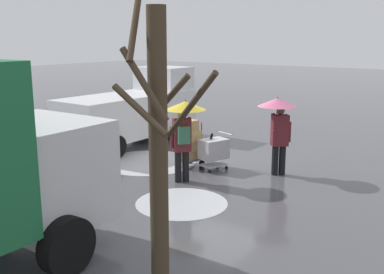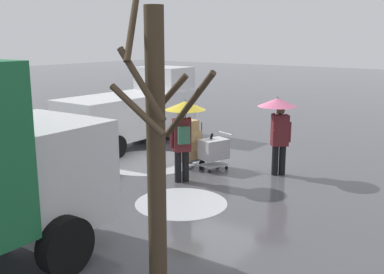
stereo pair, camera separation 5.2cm
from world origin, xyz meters
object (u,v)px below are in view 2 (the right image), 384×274
hand_dolly_boxes (189,141)px  bare_tree_near (157,162)px  cargo_van_parked_right (134,110)px  pedestrian_black_side (278,118)px  shopping_cart_vendor (214,150)px  pedestrian_pink_side (184,122)px

hand_dolly_boxes → bare_tree_near: bearing=123.5°
cargo_van_parked_right → hand_dolly_boxes: 3.68m
hand_dolly_boxes → bare_tree_near: 7.38m
cargo_van_parked_right → pedestrian_black_side: 5.82m
pedestrian_black_side → cargo_van_parked_right: bearing=-5.4°
cargo_van_parked_right → shopping_cart_vendor: size_ratio=5.13×
cargo_van_parked_right → pedestrian_black_side: size_ratio=2.49×
pedestrian_black_side → bare_tree_near: (-1.63, 6.85, 0.59)m
hand_dolly_boxes → pedestrian_pink_side: 1.59m
bare_tree_near → hand_dolly_boxes: bearing=-56.5°
pedestrian_pink_side → cargo_van_parked_right: bearing=-31.5°
pedestrian_black_side → bare_tree_near: size_ratio=0.51×
cargo_van_parked_right → shopping_cart_vendor: cargo_van_parked_right is taller
pedestrian_pink_side → pedestrian_black_side: bearing=-130.2°
cargo_van_parked_right → shopping_cart_vendor: 4.32m
cargo_van_parked_right → pedestrian_black_side: cargo_van_parked_right is taller
hand_dolly_boxes → bare_tree_near: (-4.01, 6.04, 1.39)m
cargo_van_parked_right → shopping_cart_vendor: bearing=164.5°
hand_dolly_boxes → bare_tree_near: size_ratio=0.33×
pedestrian_pink_side → bare_tree_near: (-3.30, 4.87, 0.59)m
hand_dolly_boxes → pedestrian_pink_side: size_ratio=0.64×
hand_dolly_boxes → cargo_van_parked_right: bearing=-21.6°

